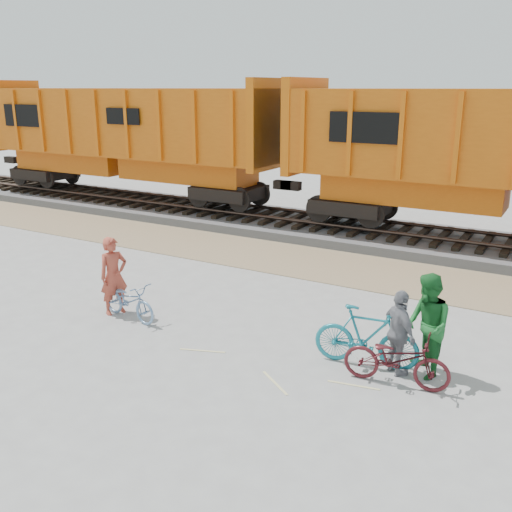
% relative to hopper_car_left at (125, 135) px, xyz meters
% --- Properties ---
extents(ground, '(120.00, 120.00, 0.00)m').
position_rel_hopper_car_left_xyz_m(ground, '(11.69, -9.00, -3.01)').
color(ground, '#9E9E99').
rests_on(ground, ground).
extents(gravel_strip, '(120.00, 3.00, 0.02)m').
position_rel_hopper_car_left_xyz_m(gravel_strip, '(11.69, -3.50, -3.00)').
color(gravel_strip, '#9B8260').
rests_on(gravel_strip, ground).
extents(ballast_bed, '(120.00, 4.00, 0.30)m').
position_rel_hopper_car_left_xyz_m(ballast_bed, '(11.69, 0.00, -2.86)').
color(ballast_bed, slate).
rests_on(ballast_bed, ground).
extents(track, '(120.00, 2.60, 0.24)m').
position_rel_hopper_car_left_xyz_m(track, '(11.69, 0.00, -2.53)').
color(track, black).
rests_on(track, ballast_bed).
extents(hopper_car_left, '(14.00, 3.13, 4.65)m').
position_rel_hopper_car_left_xyz_m(hopper_car_left, '(0.00, 0.00, 0.00)').
color(hopper_car_left, black).
rests_on(hopper_car_left, track).
extents(bicycle_blue, '(1.67, 0.81, 0.84)m').
position_rel_hopper_car_left_xyz_m(bicycle_blue, '(8.38, -9.27, -2.58)').
color(bicycle_blue, '#6B8EB5').
rests_on(bicycle_blue, ground).
extents(bicycle_teal, '(1.95, 0.81, 1.14)m').
position_rel_hopper_car_left_xyz_m(bicycle_teal, '(13.60, -8.80, -2.44)').
color(bicycle_teal, '#187787').
rests_on(bicycle_teal, ground).
extents(bicycle_maroon, '(1.85, 0.82, 0.94)m').
position_rel_hopper_car_left_xyz_m(bicycle_maroon, '(14.28, -9.21, -2.54)').
color(bicycle_maroon, '#4C161B').
rests_on(bicycle_maroon, ground).
extents(person_solo, '(0.63, 0.75, 1.75)m').
position_rel_hopper_car_left_xyz_m(person_solo, '(7.88, -9.17, -2.13)').
color(person_solo, '#A8412F').
rests_on(person_solo, ground).
extents(person_man, '(1.09, 1.14, 1.85)m').
position_rel_hopper_car_left_xyz_m(person_man, '(14.60, -8.60, -2.08)').
color(person_man, '#1B6729').
rests_on(person_man, ground).
extents(person_woman, '(0.93, 0.89, 1.55)m').
position_rel_hopper_car_left_xyz_m(person_woman, '(14.18, -8.81, -2.23)').
color(person_woman, gray).
rests_on(person_woman, ground).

